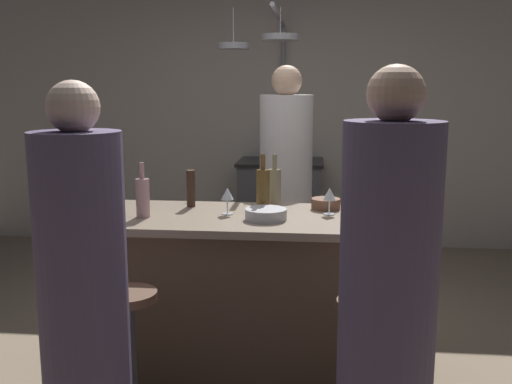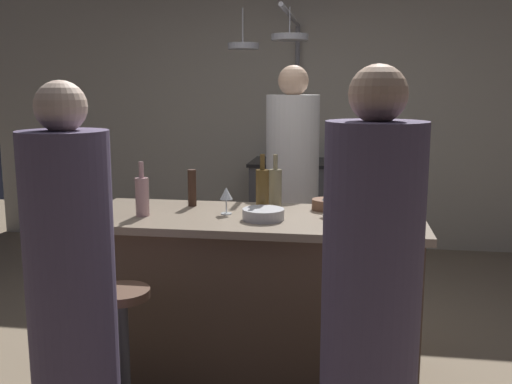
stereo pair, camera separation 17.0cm
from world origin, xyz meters
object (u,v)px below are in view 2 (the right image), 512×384
bar_stool_left (123,353)px  guest_right (370,317)px  guest_left (72,305)px  wine_glass_near_left_guest (226,195)px  pepper_mill (192,188)px  mixing_bowl_steel (263,214)px  stove_range (293,207)px  wine_bottle_white (275,187)px  wine_glass_near_right_guest (350,198)px  chef (292,200)px  wine_bottle_amber (262,190)px  wine_bottle_rose (142,195)px  bar_stool_right (356,370)px  wine_glass_by_chef (329,196)px  mixing_bowl_wooden (326,204)px

bar_stool_left → guest_right: bearing=-18.4°
guest_left → bar_stool_left: bearing=81.4°
wine_glass_near_left_guest → pepper_mill: bearing=142.0°
bar_stool_left → mixing_bowl_steel: mixing_bowl_steel is taller
stove_range → wine_bottle_white: 2.28m
wine_glass_near_right_guest → chef: bearing=111.9°
guest_right → bar_stool_left: size_ratio=2.42×
wine_bottle_amber → mixing_bowl_steel: size_ratio=1.47×
stove_range → wine_bottle_rose: bearing=-102.6°
guest_left → pepper_mill: bearing=81.8°
guest_right → wine_bottle_amber: bearing=116.8°
bar_stool_right → bar_stool_left: 1.04m
guest_left → wine_glass_by_chef: size_ratio=10.93×
bar_stool_right → mixing_bowl_steel: (-0.48, 0.53, 0.55)m
guest_left → chef: bearing=71.3°
wine_glass_near_left_guest → mixing_bowl_steel: size_ratio=0.68×
wine_bottle_rose → mixing_bowl_steel: wine_bottle_rose is taller
guest_left → wine_glass_near_right_guest: bearing=43.0°
bar_stool_left → stove_range: bearing=80.9°
bar_stool_left → mixing_bowl_wooden: size_ratio=4.22×
pepper_mill → wine_glass_near_right_guest: (0.89, -0.18, 0.00)m
bar_stool_right → wine_bottle_amber: wine_bottle_amber is taller
wine_bottle_amber → stove_range: bearing=91.0°
pepper_mill → wine_glass_near_left_guest: bearing=-38.0°
stove_range → wine_bottle_rose: 2.67m
stove_range → guest_left: guest_left is taller
guest_left → pepper_mill: guest_left is taller
guest_right → wine_glass_by_chef: (-0.19, 1.04, 0.24)m
bar_stool_right → guest_right: (0.04, -0.36, 0.39)m
chef → mixing_bowl_wooden: 0.84m
bar_stool_right → wine_bottle_rose: bearing=154.9°
wine_bottle_amber → wine_bottle_white: bearing=69.4°
bar_stool_right → pepper_mill: pepper_mill is taller
bar_stool_left → wine_bottle_amber: size_ratio=2.15×
mixing_bowl_wooden → wine_bottle_white: bearing=173.5°
pepper_mill → mixing_bowl_steel: size_ratio=0.97×
chef → wine_glass_near_right_guest: chef is taller
stove_range → wine_bottle_amber: wine_bottle_amber is taller
guest_right → wine_glass_by_chef: bearing=100.2°
wine_bottle_white → mixing_bowl_steel: size_ratio=1.39×
chef → wine_bottle_rose: bearing=-122.4°
pepper_mill → wine_glass_near_left_guest: 0.30m
chef → bar_stool_left: (-0.61, -1.61, -0.42)m
wine_bottle_white → mixing_bowl_steel: wine_bottle_white is taller
chef → wine_bottle_white: chef is taller
bar_stool_right → wine_bottle_white: (-0.46, 0.86, 0.64)m
bar_stool_right → wine_bottle_white: wine_bottle_white is taller
wine_bottle_rose → chef: bearing=57.6°
guest_left → wine_bottle_white: guest_left is taller
wine_bottle_white → mixing_bowl_wooden: bearing=-6.5°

